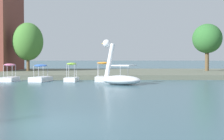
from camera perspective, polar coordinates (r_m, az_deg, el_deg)
The scene contains 9 objects.
ground_plane at distance 10.22m, azimuth -13.97°, elevation -8.78°, with size 620.58×620.58×0.00m, color #385966.
shore_bank_far at distance 40.00m, azimuth -3.33°, elevation -0.48°, with size 150.62×19.90×0.42m, color #5B6051.
swan_boat at distance 24.66m, azimuth 1.54°, elevation -1.05°, with size 3.47×2.97×3.30m.
pedal_boat_orange at distance 28.11m, azimuth -1.25°, elevation -1.02°, with size 1.36×1.99×1.63m.
pedal_boat_lime at distance 28.23m, azimuth -6.58°, elevation -1.02°, with size 1.11×1.80×1.55m.
pedal_boat_blue at distance 28.78m, azimuth -11.63°, elevation -1.08°, with size 1.68×2.48×1.41m.
pedal_boat_pink at distance 29.32m, azimuth -16.55°, elevation -1.04°, with size 1.18×2.04×1.48m.
tree_broadleaf_left at distance 42.29m, azimuth 15.89°, elevation 5.06°, with size 4.65×4.82×5.62m.
tree_sapling_by_fence at distance 41.84m, azimuth -13.70°, elevation 4.63°, with size 3.99×3.77×5.75m.
Camera 1 is at (2.48, -9.74, 1.89)m, focal length 54.53 mm.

